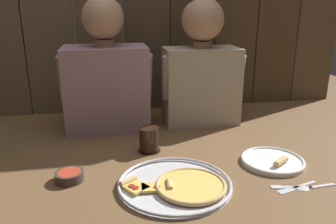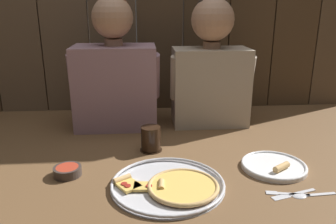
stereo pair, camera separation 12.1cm
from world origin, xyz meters
name	(u,v)px [view 2 (the right image)]	position (x,y,z in m)	size (l,w,h in m)	color
ground_plane	(172,169)	(0.00, 0.00, 0.00)	(3.20, 3.20, 0.00)	brown
pizza_tray	(172,185)	(-0.01, -0.12, 0.01)	(0.36, 0.36, 0.03)	silver
dinner_plate	(274,166)	(0.36, -0.02, 0.01)	(0.23, 0.23, 0.03)	white
drinking_glass	(151,139)	(-0.07, 0.17, 0.05)	(0.09, 0.09, 0.10)	black
dipping_bowl	(68,171)	(-0.36, -0.01, 0.02)	(0.09, 0.09, 0.03)	#3D332D
table_fork	(285,193)	(0.33, -0.19, 0.00)	(0.13, 0.04, 0.01)	silver
table_knife	(294,194)	(0.35, -0.19, 0.00)	(0.15, 0.06, 0.01)	silver
table_spoon	(307,195)	(0.39, -0.20, 0.00)	(0.14, 0.03, 0.01)	silver
diner_left	(115,70)	(-0.22, 0.48, 0.27)	(0.41, 0.24, 0.59)	gray
diner_right	(211,65)	(0.22, 0.48, 0.29)	(0.39, 0.20, 0.59)	#B2A38E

